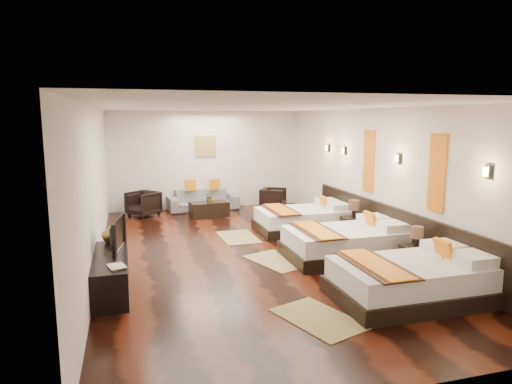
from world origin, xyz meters
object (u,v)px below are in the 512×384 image
object	(u,v)px
figurine	(111,233)
nightstand_b	(353,226)
bed_near	(413,280)
table_plant	(209,196)
tv_console	(111,273)
armchair_right	(273,199)
bed_mid	(346,242)
bed_far	(304,219)
armchair_left	(143,204)
book	(109,268)
tv	(113,235)
sofa	(203,200)
coffee_table	(209,209)
nightstand_a	(415,256)

from	to	relation	value
figurine	nightstand_b	bearing A→B (deg)	10.14
bed_near	table_plant	distance (m)	6.62
tv_console	bed_near	bearing A→B (deg)	-20.07
tv_console	figurine	size ratio (longest dim) A/B	5.50
armchair_right	bed_mid	bearing A→B (deg)	-150.18
figurine	table_plant	xyz separation A→B (m)	(2.38, 4.05, -0.17)
bed_far	armchair_left	world-z (taller)	bed_far
bed_mid	book	distance (m)	4.36
tv	book	distance (m)	0.91
nightstand_b	figurine	world-z (taller)	figurine
book	figurine	distance (m)	1.41
bed_mid	tv_console	bearing A→B (deg)	-172.85
bed_far	sofa	size ratio (longest dim) A/B	1.08
nightstand_b	coffee_table	bearing A→B (deg)	129.99
bed_far	book	world-z (taller)	bed_far
bed_near	tv_console	size ratio (longest dim) A/B	1.24
coffee_table	book	bearing A→B (deg)	-113.56
nightstand_a	armchair_left	bearing A→B (deg)	125.80
bed_far	tv_console	world-z (taller)	bed_far
bed_near	tv	size ratio (longest dim) A/B	2.49
book	table_plant	size ratio (longest dim) A/B	1.03
nightstand_a	nightstand_b	size ratio (longest dim) A/B	0.93
bed_mid	tv	distance (m)	4.19
nightstand_b	tv_console	distance (m)	5.22
tv	bed_near	bearing A→B (deg)	-103.23
bed_near	sofa	distance (m)	7.52
coffee_table	table_plant	bearing A→B (deg)	66.91
book	coffee_table	distance (m)	5.89
nightstand_b	tv	bearing A→B (deg)	-163.84
tv	armchair_left	bearing A→B (deg)	3.07
bed_mid	bed_far	world-z (taller)	bed_mid
nightstand_a	tv	size ratio (longest dim) A/B	0.89
book	sofa	world-z (taller)	same
tv	armchair_left	size ratio (longest dim) A/B	1.23
book	armchair_left	world-z (taller)	armchair_left
tv_console	table_plant	size ratio (longest dim) A/B	6.43
book	nightstand_a	bearing A→B (deg)	0.93
bed_near	bed_mid	world-z (taller)	bed_near
armchair_left	nightstand_b	bearing A→B (deg)	10.12
coffee_table	sofa	bearing A→B (deg)	90.00
tv	nightstand_b	bearing A→B (deg)	-63.81
sofa	armchair_right	xyz separation A→B (m)	(1.96, -0.47, 0.02)
bed_near	coffee_table	world-z (taller)	bed_near
sofa	coffee_table	distance (m)	0.99
bed_far	table_plant	bearing A→B (deg)	129.40
bed_near	coffee_table	distance (m)	6.56
bed_near	table_plant	bearing A→B (deg)	105.97
bed_near	bed_mid	xyz separation A→B (m)	(-0.00, 2.06, -0.00)
bed_mid	sofa	size ratio (longest dim) A/B	1.12
sofa	table_plant	bearing A→B (deg)	-92.86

